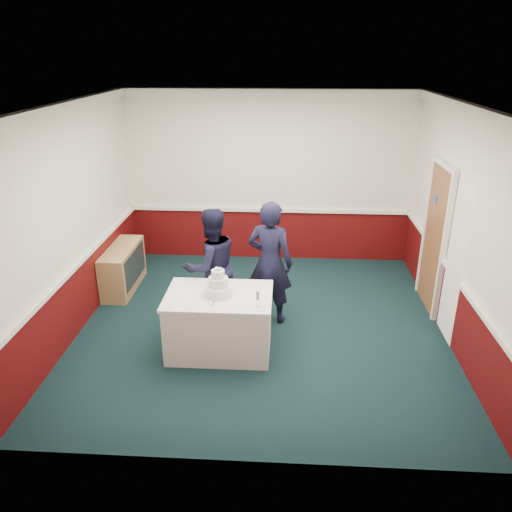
# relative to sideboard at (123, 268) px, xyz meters

# --- Properties ---
(ground) EXTENTS (5.00, 5.00, 0.00)m
(ground) POSITION_rel_sideboard_xyz_m (2.28, -1.06, -0.35)
(ground) COLOR black
(ground) RESTS_ON ground
(room_shell) EXTENTS (5.00, 5.00, 3.00)m
(room_shell) POSITION_rel_sideboard_xyz_m (2.36, -0.45, 1.62)
(room_shell) COLOR silver
(room_shell) RESTS_ON ground
(sideboard) EXTENTS (0.41, 1.20, 0.70)m
(sideboard) POSITION_rel_sideboard_xyz_m (0.00, 0.00, 0.00)
(sideboard) COLOR tan
(sideboard) RESTS_ON ground
(cake_table) EXTENTS (1.32, 0.92, 0.79)m
(cake_table) POSITION_rel_sideboard_xyz_m (1.77, -1.68, 0.05)
(cake_table) COLOR white
(cake_table) RESTS_ON ground
(wedding_cake) EXTENTS (0.35, 0.35, 0.36)m
(wedding_cake) POSITION_rel_sideboard_xyz_m (1.77, -1.68, 0.55)
(wedding_cake) COLOR white
(wedding_cake) RESTS_ON cake_table
(cake_knife) EXTENTS (0.03, 0.22, 0.00)m
(cake_knife) POSITION_rel_sideboard_xyz_m (1.74, -1.88, 0.44)
(cake_knife) COLOR silver
(cake_knife) RESTS_ON cake_table
(champagne_flute) EXTENTS (0.05, 0.05, 0.21)m
(champagne_flute) POSITION_rel_sideboard_xyz_m (2.27, -1.96, 0.58)
(champagne_flute) COLOR silver
(champagne_flute) RESTS_ON cake_table
(person_man) EXTENTS (1.02, 0.97, 1.66)m
(person_man) POSITION_rel_sideboard_xyz_m (1.57, -0.93, 0.48)
(person_man) COLOR black
(person_man) RESTS_ON ground
(person_woman) EXTENTS (0.74, 0.59, 1.76)m
(person_woman) POSITION_rel_sideboard_xyz_m (2.38, -0.85, 0.53)
(person_woman) COLOR black
(person_woman) RESTS_ON ground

